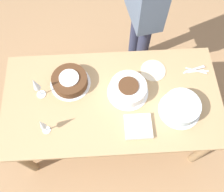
{
  "coord_description": "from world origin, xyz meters",
  "views": [
    {
      "loc": [
        0.04,
        0.77,
        2.43
      ],
      "look_at": [
        0.0,
        0.0,
        0.78
      ],
      "focal_mm": 40.0,
      "sensor_mm": 36.0,
      "label": 1
    }
  ],
  "objects_px": {
    "wine_glass_far": "(36,85)",
    "wine_glass_near": "(42,125)",
    "cake_center_white": "(128,89)",
    "cake_front_chocolate": "(70,81)",
    "cake_back_decorated": "(181,107)"
  },
  "relations": [
    {
      "from": "wine_glass_near",
      "to": "cake_center_white",
      "type": "bearing_deg",
      "value": -155.99
    },
    {
      "from": "cake_front_chocolate",
      "to": "wine_glass_near",
      "type": "height_order",
      "value": "wine_glass_near"
    },
    {
      "from": "cake_center_white",
      "to": "cake_back_decorated",
      "type": "xyz_separation_m",
      "value": [
        -0.36,
        0.17,
        -0.0
      ]
    },
    {
      "from": "cake_back_decorated",
      "to": "wine_glass_near",
      "type": "relative_size",
      "value": 1.59
    },
    {
      "from": "cake_front_chocolate",
      "to": "wine_glass_near",
      "type": "bearing_deg",
      "value": 65.69
    },
    {
      "from": "cake_center_white",
      "to": "wine_glass_near",
      "type": "distance_m",
      "value": 0.66
    },
    {
      "from": "cake_back_decorated",
      "to": "wine_glass_near",
      "type": "xyz_separation_m",
      "value": [
        0.96,
        0.1,
        0.07
      ]
    },
    {
      "from": "wine_glass_far",
      "to": "wine_glass_near",
      "type": "bearing_deg",
      "value": 100.83
    },
    {
      "from": "cake_center_white",
      "to": "wine_glass_far",
      "type": "xyz_separation_m",
      "value": [
        0.65,
        -0.02,
        0.11
      ]
    },
    {
      "from": "cake_center_white",
      "to": "cake_front_chocolate",
      "type": "relative_size",
      "value": 1.01
    },
    {
      "from": "cake_back_decorated",
      "to": "wine_glass_near",
      "type": "height_order",
      "value": "wine_glass_near"
    },
    {
      "from": "cake_front_chocolate",
      "to": "cake_back_decorated",
      "type": "height_order",
      "value": "cake_back_decorated"
    },
    {
      "from": "cake_front_chocolate",
      "to": "wine_glass_far",
      "type": "height_order",
      "value": "wine_glass_far"
    },
    {
      "from": "cake_back_decorated",
      "to": "wine_glass_near",
      "type": "distance_m",
      "value": 0.97
    },
    {
      "from": "wine_glass_near",
      "to": "wine_glass_far",
      "type": "height_order",
      "value": "wine_glass_far"
    }
  ]
}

